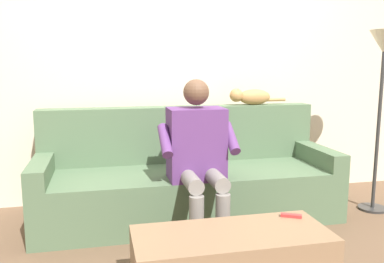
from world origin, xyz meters
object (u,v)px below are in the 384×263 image
remote_red (291,216)px  floor_lamp (383,64)px  coffee_table (232,262)px  person_solo_seated (198,150)px  cat_on_backrest (250,97)px  couch (187,180)px

remote_red → floor_lamp: size_ratio=0.08×
floor_lamp → remote_red: bearing=34.7°
coffee_table → floor_lamp: (-1.61, -0.96, 1.09)m
person_solo_seated → cat_on_backrest: bearing=-134.4°
couch → cat_on_backrest: (-0.64, -0.26, 0.66)m
coffee_table → floor_lamp: size_ratio=0.71×
coffee_table → cat_on_backrest: cat_on_backrest is taller
remote_red → person_solo_seated: bearing=149.7°
couch → person_solo_seated: bearing=89.8°
couch → coffee_table: (0.00, 1.20, -0.13)m
person_solo_seated → remote_red: person_solo_seated is taller
couch → person_solo_seated: person_solo_seated is taller
couch → floor_lamp: floor_lamp is taller
couch → coffee_table: 1.21m
couch → remote_red: 1.15m
coffee_table → couch: bearing=-90.0°
cat_on_backrest → remote_red: 1.48m
cat_on_backrest → floor_lamp: size_ratio=0.35×
coffee_table → person_solo_seated: person_solo_seated is taller
person_solo_seated → floor_lamp: floor_lamp is taller
remote_red → couch: bearing=138.9°
cat_on_backrest → remote_red: cat_on_backrest is taller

